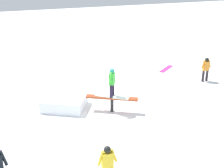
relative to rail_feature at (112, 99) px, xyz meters
The scene contains 7 objects.
ground_plane 0.59m from the rail_feature, ahead, with size 60.00×60.00×0.00m, color white.
rail_feature is the anchor object (origin of this frame).
snow_kicker_ramp 2.18m from the rail_feature, 151.88° to the left, with size 1.80×1.50×0.53m, color white.
main_rider_on_rail 0.73m from the rail_feature, ahead, with size 1.37×1.08×1.30m.
bystander_yellow 4.79m from the rail_feature, 110.74° to the right, with size 0.62×0.21×1.35m.
bystander_orange 6.20m from the rail_feature, 16.36° to the left, with size 0.61×0.20×1.34m.
loose_snowboard_magenta 6.52m from the rail_feature, 40.44° to the left, with size 1.47×0.28×0.02m, color #C03091.
Camera 1 is at (-4.00, -11.52, 6.25)m, focal length 50.00 mm.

